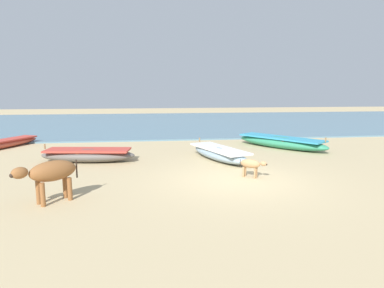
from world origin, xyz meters
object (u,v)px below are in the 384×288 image
at_px(fishing_boat_4, 281,142).
at_px(cow_adult_brown, 51,173).
at_px(fishing_boat_1, 219,153).
at_px(fishing_boat_2, 88,155).
at_px(calf_near_tan, 251,164).

height_order(fishing_boat_4, cow_adult_brown, cow_adult_brown).
bearing_deg(fishing_boat_1, cow_adult_brown, 111.41).
relative_size(fishing_boat_1, fishing_boat_2, 0.99).
distance_m(fishing_boat_1, calf_near_tan, 2.85).
height_order(fishing_boat_1, calf_near_tan, fishing_boat_1).
bearing_deg(calf_near_tan, cow_adult_brown, -124.29).
relative_size(fishing_boat_1, cow_adult_brown, 2.57).
bearing_deg(fishing_boat_2, cow_adult_brown, 97.23).
xyz_separation_m(fishing_boat_4, cow_adult_brown, (-8.76, -6.86, 0.47)).
distance_m(fishing_boat_2, fishing_boat_4, 8.90).
bearing_deg(fishing_boat_2, fishing_boat_1, -175.05).
xyz_separation_m(fishing_boat_1, fishing_boat_2, (-5.14, 0.30, 0.01)).
xyz_separation_m(fishing_boat_4, calf_near_tan, (-3.08, -5.14, 0.14)).
bearing_deg(fishing_boat_1, fishing_boat_4, -76.04).
bearing_deg(fishing_boat_4, fishing_boat_2, -113.45).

